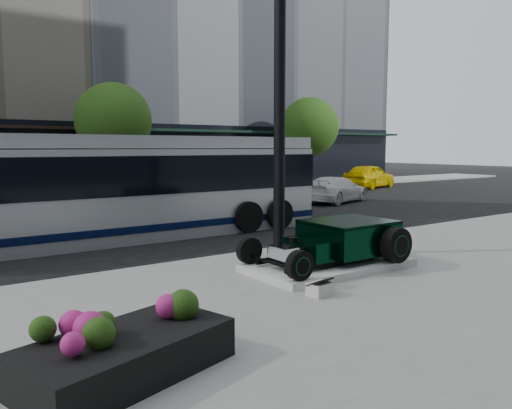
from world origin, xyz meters
TOP-DOWN VIEW (x-y plane):
  - ground at (0.00, 0.00)m, footprint 120.00×120.00m
  - sidewalk_far at (0.00, 14.00)m, footprint 70.00×4.00m
  - street_trees at (1.15, 13.07)m, footprint 29.80×3.80m
  - display_plinth at (-0.72, -4.44)m, footprint 3.40×1.80m
  - hot_rod at (-0.39, -4.44)m, footprint 3.22×2.00m
  - info_plaque at (-2.16, -5.73)m, footprint 0.43×0.34m
  - lamppost at (-0.75, -2.80)m, footprint 0.48×0.48m
  - flower_planter at (-5.89, -6.71)m, footprint 2.52×1.75m
  - transit_bus at (-2.61, 2.01)m, footprint 12.12×2.88m
  - white_sedan at (8.92, 5.24)m, footprint 4.53×2.87m
  - yellow_taxi at (16.59, 10.11)m, footprint 4.82×2.96m

SIDE VIEW (x-z plane):
  - ground at x=0.00m, z-range 0.00..0.00m
  - sidewalk_far at x=0.00m, z-range 0.00..0.12m
  - display_plinth at x=-0.72m, z-range 0.12..0.27m
  - info_plaque at x=-2.16m, z-range 0.09..0.40m
  - flower_planter at x=-5.89m, z-range 0.02..0.76m
  - white_sedan at x=8.92m, z-range 0.00..1.22m
  - hot_rod at x=-0.39m, z-range 0.29..1.10m
  - yellow_taxi at x=16.59m, z-range 0.00..1.53m
  - transit_bus at x=-2.61m, z-range 0.02..2.95m
  - street_trees at x=1.15m, z-range 0.92..6.62m
  - lamppost at x=-0.75m, z-range -0.21..8.53m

